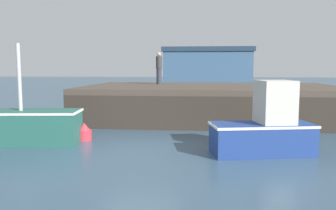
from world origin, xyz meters
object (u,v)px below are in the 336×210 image
fishing_boat_near_right (265,128)px  dockworker (159,68)px  mooring_buoy_foreground (84,132)px  fishing_boat_near_left (18,124)px  rowboat (279,135)px

fishing_boat_near_right → dockworker: (-4.35, 8.54, 1.79)m
fishing_boat_near_right → mooring_buoy_foreground: 6.38m
fishing_boat_near_left → dockworker: bearing=63.6°
fishing_boat_near_left → mooring_buoy_foreground: size_ratio=6.61×
rowboat → mooring_buoy_foreground: bearing=-174.6°
fishing_boat_near_left → fishing_boat_near_right: 8.31m
fishing_boat_near_right → mooring_buoy_foreground: (-6.21, 1.38, -0.52)m
rowboat → dockworker: (-5.24, 6.49, 2.41)m
mooring_buoy_foreground → fishing_boat_near_left: bearing=-159.7°
fishing_boat_near_right → mooring_buoy_foreground: fishing_boat_near_right is taller
fishing_boat_near_left → mooring_buoy_foreground: 2.25m
fishing_boat_near_left → rowboat: 9.30m
dockworker → mooring_buoy_foreground: 7.74m
rowboat → fishing_boat_near_left: bearing=-171.1°
fishing_boat_near_left → fishing_boat_near_right: fishing_boat_near_left is taller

